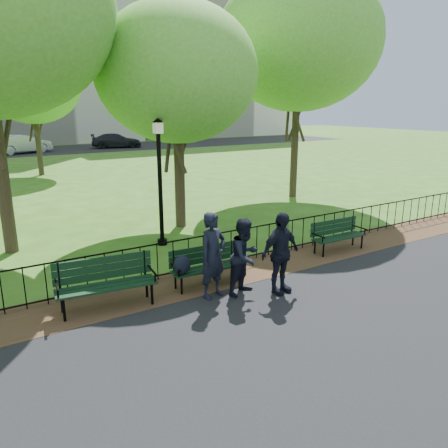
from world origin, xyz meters
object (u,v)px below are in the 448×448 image
tree_far_c (32,82)px  sedan_silver (22,144)px  park_bench_main (196,263)px  park_bench_left_a (105,278)px  park_bench_right_a (337,232)px  tree_near_e (177,73)px  sedan_dark (116,141)px  person_right (280,253)px  lamppost (160,178)px  tree_mid_e (299,40)px  person_mid (245,256)px  person_left (213,255)px

tree_far_c → sedan_silver: (0.85, 13.13, -4.32)m
park_bench_main → park_bench_left_a: 1.97m
park_bench_right_a → tree_near_e: tree_near_e is taller
park_bench_left_a → sedan_silver: size_ratio=0.42×
sedan_dark → person_right: bearing=-177.0°
park_bench_left_a → park_bench_main: bearing=3.3°
tree_near_e → park_bench_main: bearing=-112.8°
lamppost → tree_mid_e: bearing=22.9°
park_bench_main → person_mid: bearing=-43.4°
tree_near_e → person_right: 7.16m
park_bench_left_a → park_bench_right_a: park_bench_left_a is taller
park_bench_right_a → person_right: person_right is taller
lamppost → person_left: lamppost is taller
park_bench_left_a → person_mid: bearing=-11.7°
park_bench_main → park_bench_left_a: bearing=179.3°
park_bench_left_a → lamppost: 4.30m
park_bench_main → person_mid: person_mid is taller
park_bench_left_a → lamppost: bearing=57.1°
tree_far_c → person_left: (-0.07, -19.60, -4.19)m
park_bench_main → sedan_silver: (1.00, 32.14, 0.20)m
park_bench_right_a → sedan_dark: 32.98m
park_bench_main → person_left: 0.68m
park_bench_left_a → person_mid: (2.71, -0.91, 0.21)m
person_left → person_mid: bearing=-30.9°
tree_near_e → tree_mid_e: 6.81m
sedan_silver → tree_far_c: bearing=155.7°
person_mid → tree_near_e: bearing=58.0°
tree_far_c → sedan_silver: size_ratio=1.55×
park_bench_right_a → person_right: size_ratio=0.94×
person_mid → sedan_dark: (8.56, 33.62, -0.16)m
tree_mid_e → person_mid: (-7.65, -7.33, -5.61)m
park_bench_left_a → tree_mid_e: tree_mid_e is taller
park_bench_right_a → sedan_silver: size_ratio=0.35×
tree_mid_e → lamppost: bearing=-157.1°
lamppost → sedan_silver: size_ratio=0.75×
park_bench_main → tree_mid_e: 12.16m
person_right → person_left: bearing=149.9°
lamppost → sedan_silver: bearing=89.3°
tree_near_e → park_bench_left_a: bearing=-130.5°
tree_near_e → person_right: size_ratio=3.96×
lamppost → tree_mid_e: tree_mid_e is taller
person_right → tree_far_c: bearing=86.6°
tree_near_e → sedan_silver: bearing=92.1°
park_bench_main → person_right: size_ratio=0.98×
park_bench_right_a → person_mid: person_mid is taller
park_bench_right_a → person_right: 3.42m
person_right → sedan_silver: 33.29m
lamppost → person_mid: 4.21m
person_left → person_right: (1.31, -0.56, -0.02)m
park_bench_left_a → lamppost: lamppost is taller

